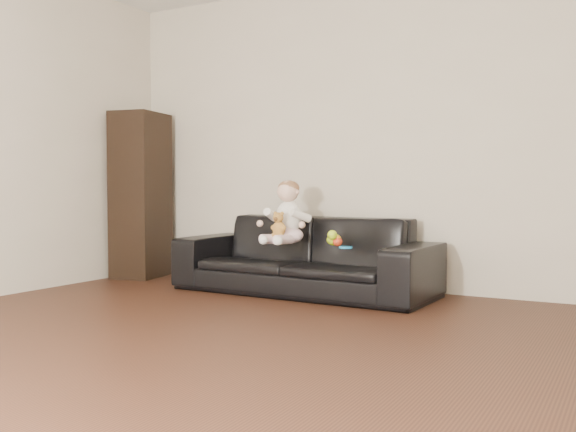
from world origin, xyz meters
The scene contains 10 objects.
floor centered at (0.00, 0.00, 0.00)m, with size 5.50×5.50×0.00m, color #381E13.
wall_back centered at (0.00, 2.75, 1.30)m, with size 5.00×5.00×0.00m, color beige.
sofa centered at (-0.49, 2.25, 0.30)m, with size 2.09×0.82×0.61m, color black.
cabinet centered at (-2.29, 2.35, 0.77)m, with size 0.39×0.53×1.55m, color black.
shelf_item centered at (-2.27, 2.35, 1.12)m, with size 0.18×0.25×0.28m, color silver.
baby centered at (-0.58, 2.14, 0.62)m, with size 0.37×0.44×0.50m.
teddy_bear centered at (-0.57, 1.98, 0.56)m, with size 0.11×0.11×0.19m.
toy_green centered at (-0.19, 2.17, 0.45)m, with size 0.11×0.13×0.09m, color #AACC18.
toy_rattle centered at (-0.14, 2.13, 0.44)m, with size 0.07×0.07×0.07m, color red.
toy_blue_disc centered at (-0.03, 2.02, 0.41)m, with size 0.10×0.10×0.01m, color #1881C6.
Camera 1 is at (1.87, -2.29, 0.85)m, focal length 40.00 mm.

